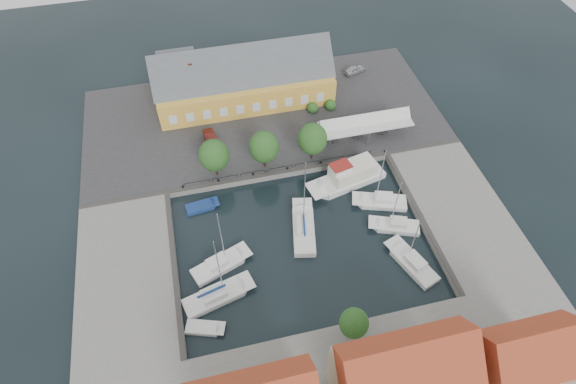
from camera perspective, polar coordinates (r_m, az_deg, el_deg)
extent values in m
plane|color=black|center=(63.63, 1.27, -4.88)|extent=(140.00, 140.00, 0.00)
cube|color=#2D2D30|center=(78.52, -2.94, 8.74)|extent=(56.00, 26.00, 1.00)
cube|color=slate|center=(62.47, -18.48, -9.67)|extent=(12.00, 24.00, 1.00)
cube|color=slate|center=(69.17, 19.67, -2.19)|extent=(12.00, 24.00, 1.00)
cube|color=#383533|center=(69.14, -0.84, 2.40)|extent=(56.00, 0.60, 0.12)
cube|color=#383533|center=(61.16, -13.36, -8.57)|extent=(0.60, 24.00, 0.12)
cube|color=#383533|center=(66.29, 15.52, -2.85)|extent=(0.60, 24.00, 0.12)
cylinder|color=black|center=(68.62, -12.36, 0.60)|extent=(0.24, 0.24, 0.40)
cylinder|color=black|center=(68.51, -8.25, 1.34)|extent=(0.24, 0.24, 0.40)
cylinder|color=black|center=(68.77, -4.14, 2.08)|extent=(0.24, 0.24, 0.40)
cylinder|color=black|center=(69.39, -0.09, 2.80)|extent=(0.24, 0.24, 0.40)
cylinder|color=black|center=(70.35, 3.88, 3.49)|extent=(0.24, 0.24, 0.40)
cylinder|color=black|center=(71.66, 7.73, 4.14)|extent=(0.24, 0.24, 0.40)
cylinder|color=black|center=(73.28, 11.43, 4.75)|extent=(0.24, 0.24, 0.40)
cube|color=gold|center=(80.41, -5.18, 12.25)|extent=(28.00, 10.00, 4.50)
cube|color=#474C51|center=(78.35, -5.36, 14.29)|extent=(28.56, 7.60, 7.60)
cube|color=gold|center=(85.17, -12.69, 13.17)|extent=(6.00, 6.00, 3.50)
cube|color=brown|center=(76.88, -11.52, 14.39)|extent=(0.60, 0.60, 1.20)
cube|color=silver|center=(73.48, 9.19, 7.99)|extent=(14.00, 4.00, 0.25)
cylinder|color=silver|center=(71.42, 5.01, 5.57)|extent=(0.10, 0.10, 2.70)
cylinder|color=silver|center=(73.91, 4.20, 7.46)|extent=(0.10, 0.10, 2.70)
cylinder|color=silver|center=(73.17, 9.53, 6.28)|extent=(0.10, 0.10, 2.70)
cylinder|color=silver|center=(75.59, 8.61, 8.11)|extent=(0.10, 0.10, 2.70)
cylinder|color=silver|center=(75.35, 13.83, 6.92)|extent=(0.10, 0.10, 2.70)
cylinder|color=silver|center=(77.71, 12.81, 8.69)|extent=(0.10, 0.10, 2.70)
cylinder|color=black|center=(68.85, -8.49, 2.66)|extent=(0.30, 0.30, 2.10)
ellipsoid|color=#194619|center=(66.83, -8.76, 4.32)|extent=(4.20, 4.20, 4.83)
cylinder|color=black|center=(69.31, -2.78, 3.67)|extent=(0.30, 0.30, 2.10)
ellipsoid|color=#194619|center=(67.30, -2.86, 5.35)|extent=(4.20, 4.20, 4.83)
cylinder|color=black|center=(70.46, 2.82, 4.63)|extent=(0.30, 0.30, 2.10)
ellipsoid|color=#194619|center=(68.49, 2.91, 6.31)|extent=(4.20, 4.20, 4.83)
imported|color=#B6B9BE|center=(87.52, 7.90, 14.18)|extent=(4.25, 2.69, 1.35)
imported|color=#5F1915|center=(73.92, -9.12, 6.23)|extent=(2.20, 4.60, 1.45)
cube|color=white|center=(63.45, 1.88, -4.90)|extent=(4.23, 7.80, 1.50)
cube|color=white|center=(63.36, 1.86, -3.80)|extent=(4.43, 9.22, 0.08)
cube|color=white|center=(62.55, 1.90, -4.09)|extent=(2.45, 3.28, 0.90)
cylinder|color=silver|center=(59.39, 1.96, -0.21)|extent=(0.12, 0.12, 11.08)
cube|color=navy|center=(61.84, 1.93, -3.82)|extent=(0.98, 3.66, 0.22)
cube|color=white|center=(69.95, 7.51, 1.41)|extent=(10.00, 5.57, 1.80)
cube|color=white|center=(68.77, 6.75, 1.60)|extent=(11.81, 5.86, 0.08)
cube|color=silver|center=(68.48, 7.67, 2.52)|extent=(7.00, 4.39, 2.20)
cube|color=white|center=(66.59, 6.24, 2.75)|extent=(2.97, 2.48, 1.20)
cube|color=maroon|center=(66.12, 6.29, 3.14)|extent=(3.22, 2.64, 0.10)
cube|color=white|center=(67.92, 11.27, -1.32)|extent=(6.59, 4.36, 1.30)
cube|color=white|center=(67.29, 10.71, -0.91)|extent=(7.71, 4.64, 0.08)
cube|color=white|center=(67.03, 11.29, -0.70)|extent=(2.86, 2.43, 0.90)
cylinder|color=silver|center=(63.73, 10.91, 1.81)|extent=(0.12, 0.12, 9.52)
cube|color=white|center=(65.70, 12.89, -4.15)|extent=(5.92, 4.07, 1.30)
cube|color=white|center=(65.06, 12.40, -3.74)|extent=(6.91, 4.38, 0.08)
cube|color=silver|center=(64.78, 12.94, -3.54)|extent=(2.60, 2.23, 0.90)
cylinder|color=silver|center=(61.87, 12.64, -1.45)|extent=(0.12, 0.12, 8.20)
cube|color=white|center=(62.69, 14.73, -8.60)|extent=(4.54, 6.84, 1.30)
cube|color=white|center=(62.36, 14.36, -7.76)|extent=(4.88, 8.00, 0.08)
cube|color=white|center=(61.79, 14.84, -7.93)|extent=(2.48, 2.98, 0.90)
cylinder|color=silver|center=(58.96, 14.86, -5.12)|extent=(0.12, 0.12, 8.89)
cube|color=white|center=(61.26, -8.38, -8.88)|extent=(6.80, 4.64, 1.30)
cube|color=white|center=(60.82, -7.81, -8.20)|extent=(7.95, 5.00, 0.08)
cube|color=white|center=(60.32, -8.38, -8.24)|extent=(2.98, 2.53, 0.90)
cylinder|color=silver|center=(57.08, -7.88, -5.49)|extent=(0.12, 0.12, 9.36)
cube|color=white|center=(59.16, -8.83, -12.42)|extent=(7.50, 4.38, 1.30)
cube|color=white|center=(58.64, -8.11, -11.77)|extent=(8.83, 4.63, 0.08)
cube|color=white|center=(58.17, -8.81, -11.82)|extent=(3.19, 2.48, 0.90)
cylinder|color=silver|center=(54.29, -8.18, -8.95)|extent=(0.12, 0.12, 10.36)
cube|color=navy|center=(57.51, -9.06, -11.53)|extent=(3.46, 1.10, 0.22)
cube|color=white|center=(57.69, -10.14, -15.65)|extent=(4.00, 2.79, 0.90)
cube|color=white|center=(57.16, -9.74, -15.49)|extent=(4.67, 2.96, 0.08)
cube|color=navy|center=(67.23, -10.41, -1.85)|extent=(3.92, 2.28, 0.80)
cube|color=navy|center=(66.91, -10.08, -1.51)|extent=(4.65, 2.30, 0.08)
cube|color=#B54226|center=(46.06, 14.24, -19.54)|extent=(12.36, 6.50, 6.50)
cube|color=brown|center=(43.71, 10.89, -19.89)|extent=(0.70, 0.70, 1.00)
cube|color=brown|center=(45.46, 17.50, -17.90)|extent=(0.60, 0.60, 0.80)
cube|color=beige|center=(55.41, 25.45, -18.49)|extent=(9.00, 7.00, 6.50)
cube|color=#B54226|center=(51.60, 27.15, -16.50)|extent=(9.27, 6.00, 6.00)
cube|color=brown|center=(49.11, 25.67, -16.55)|extent=(0.70, 0.70, 1.00)
cube|color=brown|center=(51.27, 29.43, -15.07)|extent=(0.60, 0.60, 0.80)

